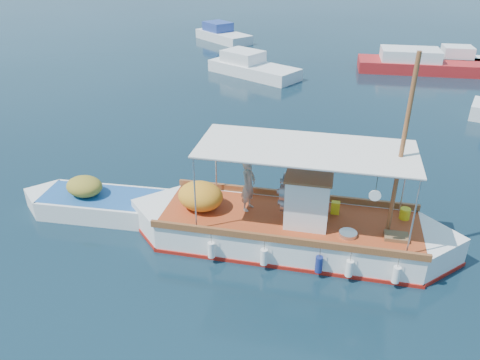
% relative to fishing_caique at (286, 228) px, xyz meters
% --- Properties ---
extents(ground, '(160.00, 160.00, 0.00)m').
position_rel_fishing_caique_xyz_m(ground, '(-0.72, 0.39, -0.58)').
color(ground, black).
rests_on(ground, ground).
extents(fishing_caique, '(10.52, 4.61, 6.59)m').
position_rel_fishing_caique_xyz_m(fishing_caique, '(0.00, 0.00, 0.00)').
color(fishing_caique, white).
rests_on(fishing_caique, ground).
extents(dinghy, '(6.29, 3.03, 1.59)m').
position_rel_fishing_caique_xyz_m(dinghy, '(-6.45, -1.05, -0.24)').
color(dinghy, white).
rests_on(dinghy, ground).
extents(bg_boat_nw, '(7.07, 4.10, 1.80)m').
position_rel_fishing_caique_xyz_m(bg_boat_nw, '(-9.35, 18.05, -0.08)').
color(bg_boat_nw, silver).
rests_on(bg_boat_nw, ground).
extents(bg_boat_n, '(10.56, 5.40, 1.80)m').
position_rel_fishing_caique_xyz_m(bg_boat_n, '(1.69, 24.30, -0.08)').
color(bg_boat_n, '#A71B1C').
rests_on(bg_boat_n, ground).
extents(bg_boat_far_w, '(6.37, 4.77, 1.80)m').
position_rel_fishing_caique_xyz_m(bg_boat_far_w, '(-16.64, 27.66, -0.08)').
color(bg_boat_far_w, silver).
rests_on(bg_boat_far_w, ground).
extents(bg_boat_far_n, '(5.55, 3.31, 1.80)m').
position_rel_fishing_caique_xyz_m(bg_boat_far_n, '(4.16, 26.51, -0.08)').
color(bg_boat_far_n, silver).
rests_on(bg_boat_far_n, ground).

